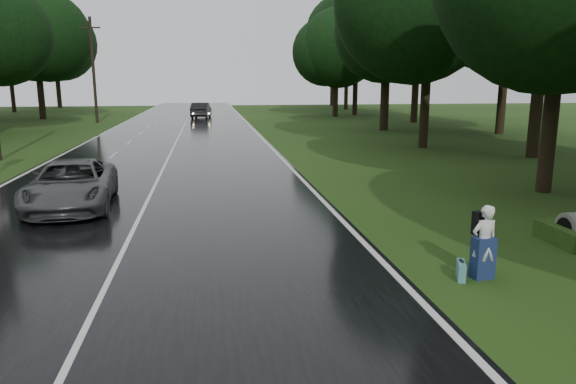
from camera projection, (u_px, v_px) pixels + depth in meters
name	position (u px, v px, depth m)	size (l,w,h in m)	color
ground	(99.00, 303.00, 9.58)	(160.00, 160.00, 0.00)	#254113
road	(170.00, 154.00, 28.91)	(12.00, 140.00, 0.04)	black
lane_center	(170.00, 154.00, 28.91)	(0.12, 140.00, 0.01)	silver
grey_car	(72.00, 185.00, 16.51)	(2.44, 5.29, 1.47)	#484A4D
far_car	(201.00, 110.00, 56.80)	(1.74, 4.98, 1.64)	black
hitchhiker	(484.00, 244.00, 10.67)	(0.61, 0.56, 1.54)	silver
suitcase	(461.00, 271.00, 10.70)	(0.15, 0.51, 0.37)	teal
utility_pole_far	(97.00, 123.00, 51.02)	(1.80, 0.28, 9.85)	black
tree_left_f	(43.00, 119.00, 55.72)	(9.50, 9.50, 14.84)	black
tree_right_c	(543.00, 192.00, 19.21)	(8.58, 8.58, 13.40)	black
tree_right_d	(423.00, 147.00, 31.97)	(9.33, 9.33, 14.58)	black
tree_right_e	(384.00, 130.00, 43.28)	(9.08, 9.08, 14.19)	black
tree_right_f	(335.00, 117.00, 59.60)	(8.19, 8.19, 12.80)	black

